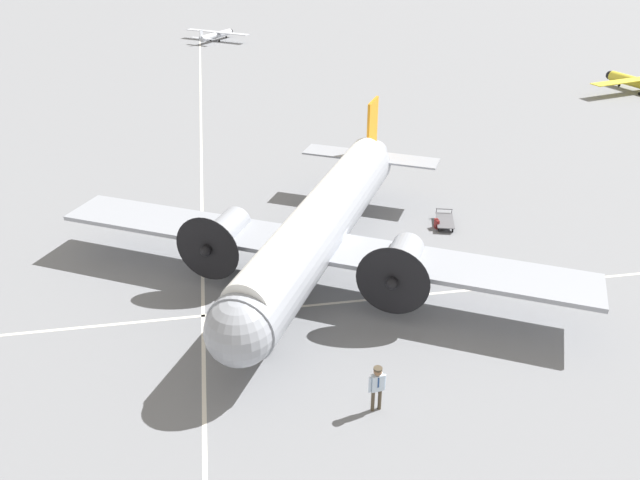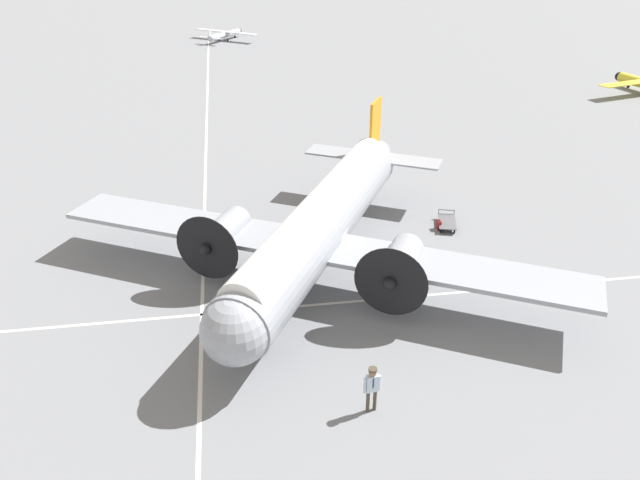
% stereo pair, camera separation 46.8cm
% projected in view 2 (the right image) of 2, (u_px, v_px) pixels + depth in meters
% --- Properties ---
extents(ground_plane, '(300.00, 300.00, 0.00)m').
position_uv_depth(ground_plane, '(320.00, 272.00, 29.43)').
color(ground_plane, slate).
extents(apron_line_eastwest, '(120.00, 0.16, 0.01)m').
position_uv_depth(apron_line_eastwest, '(203.00, 281.00, 28.69)').
color(apron_line_eastwest, silver).
rests_on(apron_line_eastwest, ground_plane).
extents(apron_line_northsouth, '(0.16, 120.00, 0.01)m').
position_uv_depth(apron_line_northsouth, '(330.00, 304.00, 27.05)').
color(apron_line_northsouth, silver).
rests_on(apron_line_northsouth, ground_plane).
extents(airliner_main, '(19.00, 22.47, 5.87)m').
position_uv_depth(airliner_main, '(317.00, 227.00, 27.88)').
color(airliner_main, '#9399A3').
rests_on(airliner_main, ground_plane).
extents(crew_foreground, '(0.33, 0.61, 1.80)m').
position_uv_depth(crew_foreground, '(372.00, 384.00, 20.76)').
color(crew_foreground, '#473D2D').
rests_on(crew_foreground, ground_plane).
extents(suitcase_near_door, '(0.39, 0.17, 0.55)m').
position_uv_depth(suitcase_near_door, '(439.00, 225.00, 33.23)').
color(suitcase_near_door, maroon).
rests_on(suitcase_near_door, ground_plane).
extents(baggage_cart, '(2.12, 1.40, 0.56)m').
position_uv_depth(baggage_cart, '(447.00, 222.00, 33.53)').
color(baggage_cart, '#56565B').
rests_on(baggage_cart, ground_plane).
extents(light_aircraft_distant, '(7.03, 8.04, 1.84)m').
position_uv_depth(light_aircraft_distant, '(226.00, 34.00, 81.11)').
color(light_aircraft_distant, '#B7BCC6').
rests_on(light_aircraft_distant, ground_plane).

